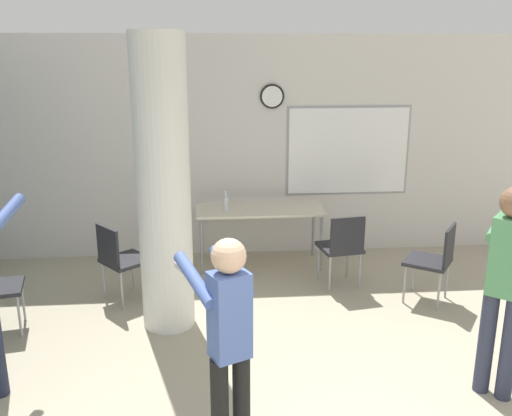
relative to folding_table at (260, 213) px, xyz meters
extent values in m
cube|color=silver|center=(0.04, 0.52, 0.72)|extent=(8.00, 0.12, 2.80)
cylinder|color=black|center=(0.19, 0.44, 1.37)|extent=(0.30, 0.03, 0.30)
cylinder|color=white|center=(0.19, 0.43, 1.37)|extent=(0.26, 0.01, 0.25)
cube|color=#99999E|center=(1.18, 0.45, 0.67)|extent=(1.60, 0.01, 1.16)
cube|color=white|center=(1.18, 0.44, 0.67)|extent=(1.54, 0.02, 1.10)
cylinder|color=silver|center=(-1.04, -1.49, 0.72)|extent=(0.50, 0.50, 2.80)
cube|color=beige|center=(0.00, 0.00, 0.04)|extent=(1.56, 0.63, 0.03)
cylinder|color=gray|center=(-0.72, -0.26, -0.33)|extent=(0.04, 0.04, 0.71)
cylinder|color=gray|center=(0.72, -0.26, -0.33)|extent=(0.04, 0.04, 0.71)
cylinder|color=gray|center=(-0.72, 0.26, -0.33)|extent=(0.04, 0.04, 0.71)
cylinder|color=gray|center=(0.72, 0.26, -0.33)|extent=(0.04, 0.04, 0.71)
cylinder|color=silver|center=(-0.42, -0.09, 0.14)|extent=(0.07, 0.07, 0.17)
cylinder|color=silver|center=(-0.42, -0.09, 0.27)|extent=(0.03, 0.03, 0.07)
cube|color=#232328|center=(1.69, -1.18, -0.23)|extent=(0.61, 0.61, 0.04)
cube|color=#232328|center=(1.86, -1.30, -0.01)|extent=(0.25, 0.34, 0.40)
cylinder|color=#99999E|center=(1.64, -0.93, -0.46)|extent=(0.02, 0.02, 0.43)
cylinder|color=#99999E|center=(1.44, -1.23, -0.46)|extent=(0.02, 0.02, 0.43)
cylinder|color=#99999E|center=(1.94, -1.14, -0.46)|extent=(0.02, 0.02, 0.43)
cylinder|color=#99999E|center=(1.73, -1.43, -0.46)|extent=(0.02, 0.02, 0.43)
cube|color=#232328|center=(0.85, -0.68, -0.23)|extent=(0.51, 0.51, 0.04)
cube|color=#232328|center=(0.89, -0.88, -0.01)|extent=(0.40, 0.10, 0.40)
cylinder|color=#99999E|center=(1.00, -0.47, -0.46)|extent=(0.02, 0.02, 0.43)
cylinder|color=#99999E|center=(0.64, -0.53, -0.46)|extent=(0.02, 0.02, 0.43)
cylinder|color=#99999E|center=(1.06, -0.83, -0.46)|extent=(0.02, 0.02, 0.43)
cylinder|color=#99999E|center=(0.70, -0.89, -0.46)|extent=(0.02, 0.02, 0.43)
cube|color=#232328|center=(-1.52, -0.89, -0.23)|extent=(0.62, 0.62, 0.04)
cube|color=#232328|center=(-1.67, -1.02, -0.01)|extent=(0.27, 0.32, 0.40)
cylinder|color=#99999E|center=(-1.26, -0.91, -0.46)|extent=(0.02, 0.02, 0.43)
cylinder|color=#99999E|center=(-1.49, -0.63, -0.46)|extent=(0.02, 0.02, 0.43)
cylinder|color=#99999E|center=(-1.54, -1.14, -0.46)|extent=(0.02, 0.02, 0.43)
cylinder|color=#99999E|center=(-1.77, -0.86, -0.46)|extent=(0.02, 0.02, 0.43)
cylinder|color=#99999E|center=(-2.42, -1.65, -0.46)|extent=(0.02, 0.02, 0.43)
cylinder|color=#99999E|center=(-2.49, -1.30, -0.46)|extent=(0.02, 0.02, 0.43)
cylinder|color=#2D3347|center=(1.66, -2.95, -0.25)|extent=(0.13, 0.13, 0.86)
cylinder|color=#2D3347|center=(1.53, -2.84, -0.25)|extent=(0.13, 0.13, 0.86)
cube|color=#4C8C59|center=(1.60, -2.90, 0.49)|extent=(0.32, 0.31, 0.61)
cylinder|color=#4C8C59|center=(1.66, -2.62, 0.68)|extent=(0.43, 0.46, 0.24)
cube|color=white|center=(1.82, -2.44, 0.69)|extent=(0.11, 0.12, 0.04)
cylinder|color=#4C66AD|center=(-2.19, -2.35, 0.72)|extent=(0.20, 0.56, 0.25)
cylinder|color=black|center=(-0.43, -3.47, -0.28)|extent=(0.12, 0.12, 0.80)
cylinder|color=black|center=(-0.57, -3.53, -0.28)|extent=(0.12, 0.12, 0.80)
cube|color=#4C66AD|center=(-0.50, -3.50, 0.40)|extent=(0.29, 0.26, 0.56)
sphere|color=#D8AD8C|center=(-0.50, -3.50, 0.79)|extent=(0.22, 0.22, 0.22)
cylinder|color=#4C66AD|center=(-0.48, -3.24, 0.58)|extent=(0.29, 0.49, 0.23)
cylinder|color=#4C66AD|center=(-0.71, -3.35, 0.58)|extent=(0.29, 0.49, 0.23)
cube|color=white|center=(-0.81, -3.14, 0.58)|extent=(0.09, 0.13, 0.04)
camera|label=1|loc=(-0.60, -6.68, 2.01)|focal=40.00mm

